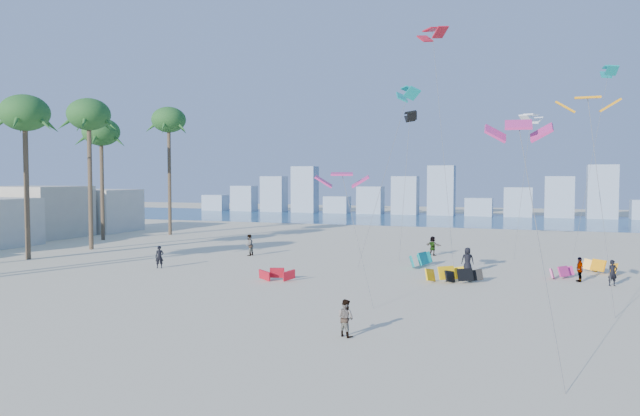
% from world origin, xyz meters
% --- Properties ---
extents(ground, '(220.00, 220.00, 0.00)m').
position_xyz_m(ground, '(0.00, 0.00, 0.00)').
color(ground, beige).
rests_on(ground, ground).
extents(ocean, '(220.00, 220.00, 0.00)m').
position_xyz_m(ocean, '(0.00, 72.00, 0.01)').
color(ocean, navy).
rests_on(ocean, ground).
extents(kitesurfer_near, '(0.70, 0.62, 1.60)m').
position_xyz_m(kitesurfer_near, '(-9.06, 15.61, 0.80)').
color(kitesurfer_near, black).
rests_on(kitesurfer_near, ground).
extents(kitesurfer_mid, '(0.92, 0.84, 1.54)m').
position_xyz_m(kitesurfer_mid, '(8.92, 2.46, 0.77)').
color(kitesurfer_mid, gray).
rests_on(kitesurfer_mid, ground).
extents(kitesurfers_far, '(32.41, 15.82, 1.77)m').
position_xyz_m(kitesurfers_far, '(12.46, 21.31, 0.84)').
color(kitesurfers_far, black).
rests_on(kitesurfers_far, ground).
extents(grounded_kites, '(21.99, 11.75, 0.98)m').
position_xyz_m(grounded_kites, '(11.87, 19.33, 0.43)').
color(grounded_kites, red).
rests_on(grounded_kites, ground).
extents(flying_kites, '(23.53, 39.54, 18.58)m').
position_xyz_m(flying_kites, '(14.06, 23.30, 12.06)').
color(flying_kites, '#D52F80').
rests_on(flying_kites, ground).
extents(palm_row, '(10.14, 44.80, 14.31)m').
position_xyz_m(palm_row, '(-22.49, 16.16, 11.46)').
color(palm_row, brown).
rests_on(palm_row, ground).
extents(distant_skyline, '(85.00, 3.00, 8.40)m').
position_xyz_m(distant_skyline, '(-1.19, 82.00, 3.09)').
color(distant_skyline, '#9EADBF').
rests_on(distant_skyline, ground).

